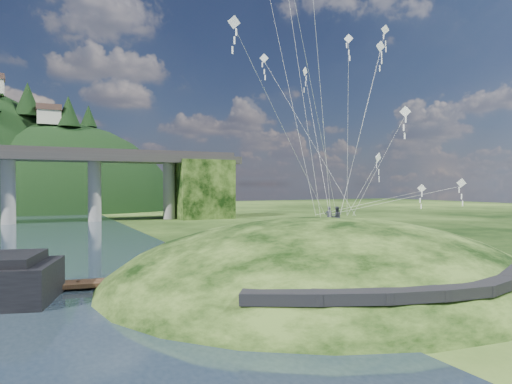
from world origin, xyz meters
name	(u,v)px	position (x,y,z in m)	size (l,w,h in m)	color
ground	(242,298)	(0.00, 0.00, 0.00)	(320.00, 320.00, 0.00)	black
grass_hill	(324,300)	(8.00, 2.00, -1.50)	(36.00, 32.00, 13.00)	black
footpath	(438,285)	(7.46, -9.74, 2.08)	(22.29, 5.84, 0.83)	black
wooden_dock	(78,284)	(-9.67, 7.54, 0.38)	(12.39, 4.03, 0.87)	#322014
kite_flyers	(334,206)	(9.28, 2.38, 5.84)	(1.00, 1.92, 1.78)	#282B36
kite_swarm	(338,59)	(9.22, 1.83, 17.57)	(19.13, 16.42, 20.79)	white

